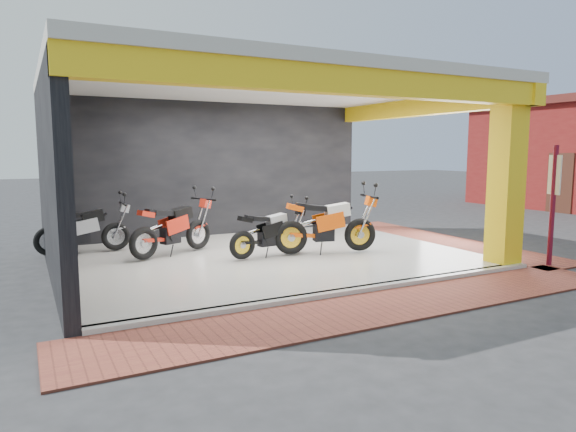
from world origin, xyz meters
The scene contains 16 objects.
ground centered at (0.00, 0.00, 0.00)m, with size 80.00×80.00×0.00m, color #2D2D30.
showroom_floor centered at (0.00, 2.00, 0.05)m, with size 8.00×6.00×0.10m, color white.
showroom_ceiling centered at (0.00, 2.00, 3.60)m, with size 8.40×6.40×0.20m, color beige.
back_wall centered at (0.00, 5.10, 1.75)m, with size 8.20×0.20×3.50m, color black.
left_wall centered at (-4.10, 2.00, 1.75)m, with size 0.20×6.20×3.50m, color black.
corner_column centered at (3.75, -0.75, 1.75)m, with size 0.50×0.50×3.50m, color yellow.
header_beam_front centered at (0.00, -1.00, 3.30)m, with size 8.40×0.30×0.40m, color yellow.
header_beam_right centered at (4.00, 2.00, 3.30)m, with size 0.30×6.40×0.40m, color yellow.
floor_kerb centered at (0.00, -1.02, 0.05)m, with size 8.00×0.20×0.10m, color white.
paver_front centered at (0.00, -1.80, 0.01)m, with size 9.00×1.40×0.03m, color #984531.
paver_right centered at (4.80, 2.00, 0.01)m, with size 1.40×7.00×0.03m, color #984531.
signpost centered at (4.59, -1.16, 1.30)m, with size 0.10×0.33×2.38m.
moto_hero centered at (1.84, 1.35, 0.82)m, with size 2.36×0.88×1.44m, color #FF570A, non-canonical shape.
moto_row_a centered at (0.50, 1.91, 0.69)m, with size 1.92×0.71×1.18m, color black, non-canonical shape.
moto_row_b centered at (-1.18, 3.16, 0.77)m, with size 2.19×0.81×1.34m, color red, non-canonical shape.
moto_row_d centered at (-2.80, 3.87, 0.72)m, with size 2.02×0.75×1.24m, color #9DA0A4, non-canonical shape.
Camera 1 is at (-4.54, -7.58, 2.26)m, focal length 32.00 mm.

